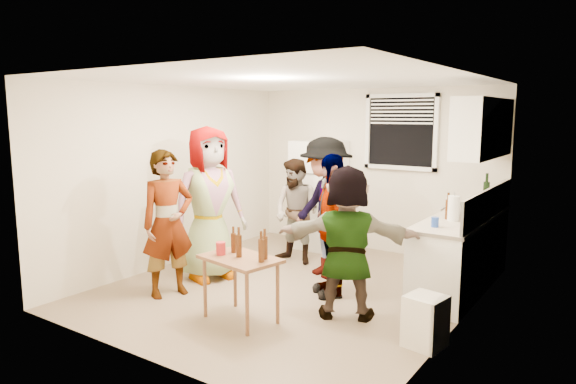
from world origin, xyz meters
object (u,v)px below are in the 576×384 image
Objects in this scene: guest_back_right at (325,275)px; red_cup at (221,255)px; guest_grey at (211,277)px; serving_table at (241,320)px; wine_bottle at (485,206)px; refrigerator at (319,195)px; guest_black at (331,294)px; kettle at (456,217)px; beer_bottle_counter at (447,219)px; blue_cup at (435,227)px; trash_bin at (425,320)px; guest_orange at (346,316)px; guest_back_left at (296,262)px; beer_bottle_table at (234,252)px; guest_stripe at (170,294)px.

red_cup is at bearing -71.71° from guest_back_right.
serving_table is at bearing -102.99° from guest_grey.
wine_bottle reaches higher than guest_back_right.
guest_black is (1.25, -1.80, -0.85)m from refrigerator.
beer_bottle_counter is at bearing -126.16° from kettle.
trash_bin is (0.28, -1.01, -0.65)m from blue_cup.
guest_back_left is at bearing -66.07° from guest_orange.
beer_bottle_table reaches higher than guest_back_right.
beer_bottle_table is 1.36m from guest_orange.
guest_grey is 1.15× the size of guest_stripe.
guest_back_left is (-2.18, 0.58, -0.90)m from blue_cup.
guest_grey is 1.22× the size of guest_orange.
red_cup is at bearing -138.59° from blue_cup.
guest_black is 0.68m from guest_orange.
guest_back_left reaches higher than guest_stripe.
beer_bottle_counter is 0.48× the size of trash_bin.
trash_bin is 2.33× the size of beer_bottle_table.
guest_black is at bearing 63.62° from red_cup.
guest_orange is at bearing -53.33° from refrigerator.
wine_bottle reaches higher than beer_bottle_counter.
guest_back_right is (0.14, 1.68, -0.67)m from beer_bottle_table.
red_cup reaches higher than guest_orange.
guest_black is at bearing -159.27° from kettle.
trash_bin is at bearing -74.93° from guest_grey.
refrigerator is at bearing 148.53° from guest_back_right.
kettle is 2.78m from serving_table.
beer_bottle_counter is 0.12× the size of guest_grey.
kettle is 0.80× the size of wine_bottle.
beer_bottle_table is 0.12× the size of guest_black.
refrigerator is 2.33m from guest_grey.
guest_back_left is 0.89× the size of guest_black.
guest_grey is (-1.22, 0.86, 0.00)m from serving_table.
serving_table is at bearing -64.62° from guest_back_right.
wine_bottle is at bearing 65.81° from kettle.
beer_bottle_counter is at bearing -140.48° from guest_orange.
refrigerator reaches higher than guest_orange.
guest_grey is at bearing 143.86° from beer_bottle_table.
kettle is 2.40× the size of blue_cup.
wine_bottle is (2.50, 0.14, 0.05)m from refrigerator.
trash_bin is 0.29× the size of guest_black.
guest_back_left is (0.51, 1.95, 0.00)m from guest_stripe.
guest_stripe is 2.11m from guest_orange.
guest_stripe is 1.90m from guest_black.
refrigerator is at bearing 104.50° from guest_back_left.
wine_bottle reaches higher than guest_grey.
red_cup is at bearing -109.96° from guest_grey.
red_cup is at bearing -74.94° from guest_back_left.
guest_orange is at bearing -3.72° from guest_black.
wine_bottle is 0.17× the size of guest_grey.
guest_orange is at bearing -53.68° from guest_stripe.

